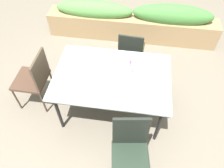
{
  "coord_description": "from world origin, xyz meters",
  "views": [
    {
      "loc": [
        0.33,
        -1.95,
        2.93
      ],
      "look_at": [
        0.05,
        -0.04,
        0.6
      ],
      "focal_mm": 34.89,
      "sensor_mm": 36.0,
      "label": 1
    }
  ],
  "objects": [
    {
      "name": "chair_near_right",
      "position": [
        0.39,
        -0.92,
        0.58
      ],
      "size": [
        0.48,
        0.48,
        1.03
      ],
      "rotation": [
        0.0,
        0.0,
        3.29
      ],
      "color": "#212F23",
      "rests_on": "ground"
    },
    {
      "name": "ground_plane",
      "position": [
        0.0,
        0.0,
        0.0
      ],
      "size": [
        12.0,
        12.0,
        0.0
      ],
      "primitive_type": "plane",
      "color": "#756B5B"
    },
    {
      "name": "flower_vase",
      "position": [
        0.28,
        0.04,
        0.88
      ],
      "size": [
        0.08,
        0.08,
        0.28
      ],
      "color": "silver",
      "rests_on": "dining_table"
    },
    {
      "name": "planter_box",
      "position": [
        0.2,
        1.83,
        0.38
      ],
      "size": [
        3.4,
        0.42,
        0.8
      ],
      "color": "#9E7F56",
      "rests_on": "ground"
    },
    {
      "name": "chair_end_left",
      "position": [
        -1.09,
        -0.04,
        0.56
      ],
      "size": [
        0.47,
        0.47,
        0.97
      ],
      "rotation": [
        0.0,
        0.0,
        1.56
      ],
      "color": "#4D3528",
      "rests_on": "ground"
    },
    {
      "name": "dining_table",
      "position": [
        0.05,
        -0.04,
        0.72
      ],
      "size": [
        1.55,
        1.04,
        0.78
      ],
      "color": "#B2C6C1",
      "rests_on": "ground"
    },
    {
      "name": "chair_far_side",
      "position": [
        0.25,
        0.86,
        0.49
      ],
      "size": [
        0.45,
        0.45,
        0.85
      ],
      "rotation": [
        0.0,
        0.0,
        -0.07
      ],
      "color": "#2C2C17",
      "rests_on": "ground"
    }
  ]
}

